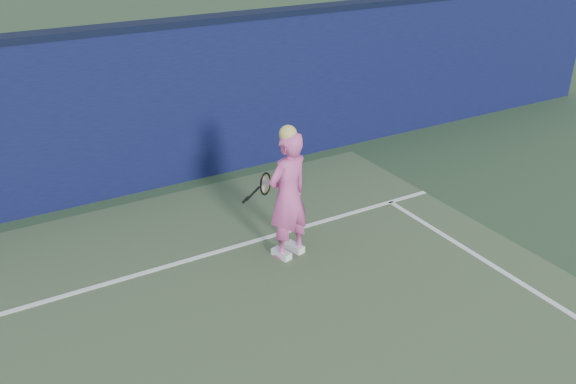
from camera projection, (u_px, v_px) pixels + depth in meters
backstop_wall at (19, 132)px, 8.65m from camera, size 24.00×0.40×2.50m
wall_cap at (0, 40)px, 8.08m from camera, size 24.00×0.42×0.10m
player at (288, 195)px, 7.69m from camera, size 0.71×0.55×1.80m
racket at (264, 185)px, 7.99m from camera, size 0.55×0.27×0.31m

